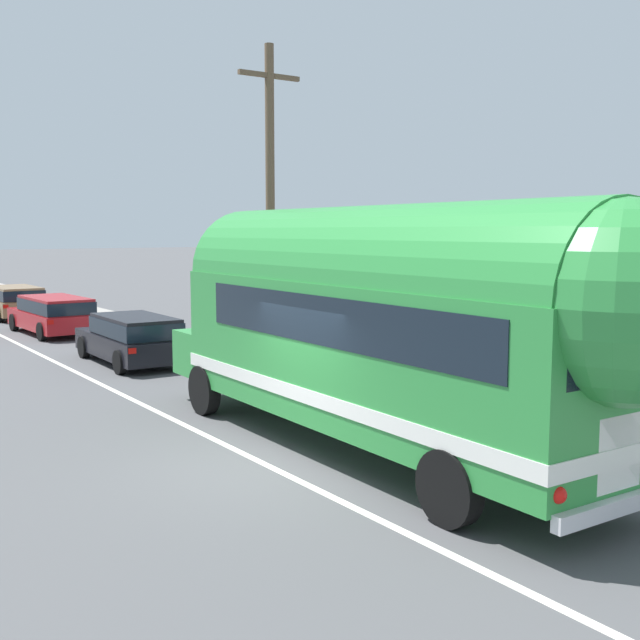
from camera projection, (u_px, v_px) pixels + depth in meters
name	position (u px, v px, depth m)	size (l,w,h in m)	color
ground_plane	(270.00, 467.00, 12.19)	(300.00, 300.00, 0.00)	#4C4C4F
lane_markings	(112.00, 356.00, 22.96)	(3.78, 80.00, 0.01)	silver
sidewalk_slab	(233.00, 353.00, 23.01)	(2.09, 90.00, 0.15)	gray
utility_pole	(270.00, 203.00, 20.33)	(1.80, 0.24, 8.50)	brown
painted_bus	(391.00, 320.00, 12.32)	(2.74, 11.74, 4.12)	#2D8C3D
car_lead	(132.00, 336.00, 21.52)	(1.94, 4.60, 1.37)	black
car_second	(54.00, 312.00, 27.64)	(2.11, 4.81, 1.37)	#A5191E
car_third	(14.00, 300.00, 32.75)	(1.99, 4.37, 1.37)	olive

